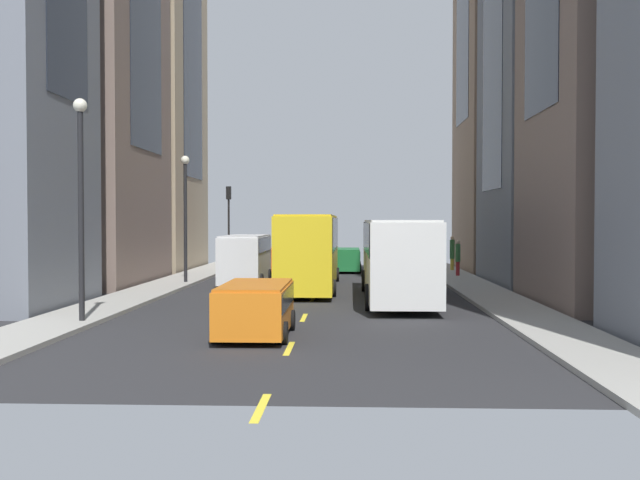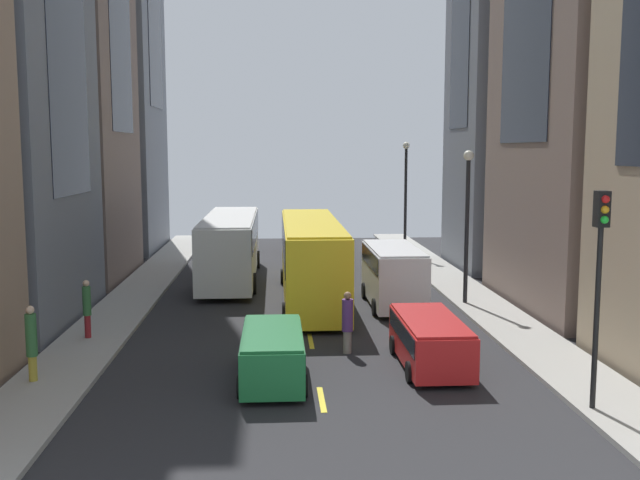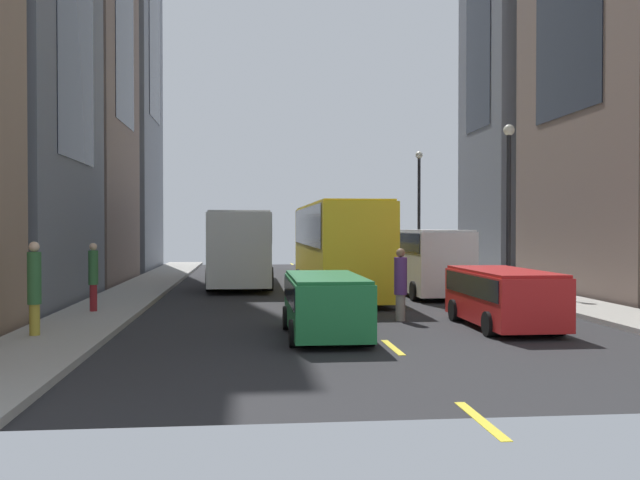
{
  "view_description": "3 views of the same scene",
  "coord_description": "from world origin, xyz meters",
  "px_view_note": "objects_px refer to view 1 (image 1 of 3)",
  "views": [
    {
      "loc": [
        -1.58,
        33.8,
        3.34
      ],
      "look_at": [
        -0.25,
        1.67,
        2.47
      ],
      "focal_mm": 40.88,
      "sensor_mm": 36.0,
      "label": 1
    },
    {
      "loc": [
        -1.21,
        -33.78,
        6.71
      ],
      "look_at": [
        0.78,
        -1.76,
        2.69
      ],
      "focal_mm": 40.55,
      "sensor_mm": 36.0,
      "label": 2
    },
    {
      "loc": [
        -3.2,
        -30.51,
        2.67
      ],
      "look_at": [
        -0.22,
        -1.22,
        2.15
      ],
      "focal_mm": 40.0,
      "sensor_mm": 36.0,
      "label": 3
    }
  ],
  "objects_px": {
    "car_green_0": "(346,258)",
    "delivery_van_white": "(245,256)",
    "city_bus_white": "(397,252)",
    "streetcar_yellow": "(310,245)",
    "traffic_light_near_corner": "(229,211)",
    "pedestrian_crossing_mid": "(306,257)",
    "car_orange_2": "(255,305)",
    "pedestrian_waiting_curb": "(458,256)",
    "car_red_1": "(269,259)",
    "pedestrian_crossing_near": "(452,252)"
  },
  "relations": [
    {
      "from": "car_green_0",
      "to": "traffic_light_near_corner",
      "type": "bearing_deg",
      "value": -20.67
    },
    {
      "from": "car_green_0",
      "to": "pedestrian_waiting_curb",
      "type": "xyz_separation_m",
      "value": [
        -6.49,
        4.81,
        0.37
      ]
    },
    {
      "from": "pedestrian_crossing_mid",
      "to": "city_bus_white",
      "type": "bearing_deg",
      "value": -80.52
    },
    {
      "from": "car_green_0",
      "to": "pedestrian_crossing_near",
      "type": "height_order",
      "value": "pedestrian_crossing_near"
    },
    {
      "from": "car_red_1",
      "to": "pedestrian_crossing_mid",
      "type": "bearing_deg",
      "value": 145.39
    },
    {
      "from": "car_red_1",
      "to": "traffic_light_near_corner",
      "type": "xyz_separation_m",
      "value": [
        3.31,
        -4.24,
        3.12
      ]
    },
    {
      "from": "traffic_light_near_corner",
      "to": "car_orange_2",
      "type": "bearing_deg",
      "value": 100.96
    },
    {
      "from": "delivery_van_white",
      "to": "traffic_light_near_corner",
      "type": "xyz_separation_m",
      "value": [
        3.03,
        -12.98,
        2.52
      ]
    },
    {
      "from": "city_bus_white",
      "to": "car_orange_2",
      "type": "distance_m",
      "value": 10.93
    },
    {
      "from": "traffic_light_near_corner",
      "to": "pedestrian_crossing_mid",
      "type": "bearing_deg",
      "value": 134.09
    },
    {
      "from": "streetcar_yellow",
      "to": "pedestrian_crossing_near",
      "type": "height_order",
      "value": "streetcar_yellow"
    },
    {
      "from": "car_orange_2",
      "to": "pedestrian_crossing_mid",
      "type": "xyz_separation_m",
      "value": [
        0.01,
        -23.66,
        0.19
      ]
    },
    {
      "from": "car_red_1",
      "to": "pedestrian_waiting_curb",
      "type": "distance_m",
      "value": 11.95
    },
    {
      "from": "pedestrian_crossing_near",
      "to": "pedestrian_crossing_mid",
      "type": "height_order",
      "value": "pedestrian_crossing_near"
    },
    {
      "from": "city_bus_white",
      "to": "pedestrian_waiting_curb",
      "type": "xyz_separation_m",
      "value": [
        -4.29,
        -11.84,
        -0.74
      ]
    },
    {
      "from": "car_orange_2",
      "to": "traffic_light_near_corner",
      "type": "distance_m",
      "value": 30.27
    },
    {
      "from": "car_green_0",
      "to": "pedestrian_waiting_curb",
      "type": "distance_m",
      "value": 8.09
    },
    {
      "from": "pedestrian_crossing_mid",
      "to": "car_green_0",
      "type": "bearing_deg",
      "value": 39.54
    },
    {
      "from": "car_orange_2",
      "to": "pedestrian_crossing_mid",
      "type": "relative_size",
      "value": 1.96
    },
    {
      "from": "car_red_1",
      "to": "city_bus_white",
      "type": "bearing_deg",
      "value": 114.54
    },
    {
      "from": "pedestrian_crossing_mid",
      "to": "delivery_van_white",
      "type": "bearing_deg",
      "value": -119.96
    },
    {
      "from": "streetcar_yellow",
      "to": "pedestrian_crossing_near",
      "type": "bearing_deg",
      "value": -126.81
    },
    {
      "from": "delivery_van_white",
      "to": "car_orange_2",
      "type": "distance_m",
      "value": 16.81
    },
    {
      "from": "car_red_1",
      "to": "car_orange_2",
      "type": "height_order",
      "value": "car_red_1"
    },
    {
      "from": "streetcar_yellow",
      "to": "delivery_van_white",
      "type": "height_order",
      "value": "streetcar_yellow"
    },
    {
      "from": "streetcar_yellow",
      "to": "car_red_1",
      "type": "relative_size",
      "value": 2.73
    },
    {
      "from": "streetcar_yellow",
      "to": "traffic_light_near_corner",
      "type": "bearing_deg",
      "value": -65.96
    },
    {
      "from": "car_orange_2",
      "to": "car_red_1",
      "type": "bearing_deg",
      "value": -84.56
    },
    {
      "from": "delivery_van_white",
      "to": "car_green_0",
      "type": "distance_m",
      "value": 11.17
    },
    {
      "from": "streetcar_yellow",
      "to": "traffic_light_near_corner",
      "type": "relative_size",
      "value": 2.32
    },
    {
      "from": "pedestrian_crossing_near",
      "to": "traffic_light_near_corner",
      "type": "bearing_deg",
      "value": 165.33
    },
    {
      "from": "streetcar_yellow",
      "to": "traffic_light_near_corner",
      "type": "distance_m",
      "value": 16.03
    },
    {
      "from": "car_green_0",
      "to": "traffic_light_near_corner",
      "type": "relative_size",
      "value": 0.79
    },
    {
      "from": "pedestrian_waiting_curb",
      "to": "pedestrian_crossing_near",
      "type": "bearing_deg",
      "value": -165.27
    },
    {
      "from": "car_orange_2",
      "to": "pedestrian_waiting_curb",
      "type": "relative_size",
      "value": 1.98
    },
    {
      "from": "city_bus_white",
      "to": "streetcar_yellow",
      "type": "bearing_deg",
      "value": -53.12
    },
    {
      "from": "delivery_van_white",
      "to": "traffic_light_near_corner",
      "type": "relative_size",
      "value": 1.01
    },
    {
      "from": "car_green_0",
      "to": "delivery_van_white",
      "type": "bearing_deg",
      "value": 62.48
    },
    {
      "from": "city_bus_white",
      "to": "pedestrian_crossing_mid",
      "type": "xyz_separation_m",
      "value": [
        4.67,
        -13.84,
        -0.91
      ]
    },
    {
      "from": "car_green_0",
      "to": "car_orange_2",
      "type": "xyz_separation_m",
      "value": [
        2.46,
        26.47,
        0.01
      ]
    },
    {
      "from": "pedestrian_crossing_near",
      "to": "traffic_light_near_corner",
      "type": "height_order",
      "value": "traffic_light_near_corner"
    },
    {
      "from": "pedestrian_waiting_curb",
      "to": "traffic_light_near_corner",
      "type": "relative_size",
      "value": 0.37
    },
    {
      "from": "pedestrian_crossing_mid",
      "to": "car_red_1",
      "type": "bearing_deg",
      "value": 136.21
    },
    {
      "from": "car_red_1",
      "to": "car_orange_2",
      "type": "xyz_separation_m",
      "value": [
        -2.41,
        25.32,
        -0.01
      ]
    },
    {
      "from": "city_bus_white",
      "to": "pedestrian_waiting_curb",
      "type": "height_order",
      "value": "city_bus_white"
    },
    {
      "from": "delivery_van_white",
      "to": "traffic_light_near_corner",
      "type": "height_order",
      "value": "traffic_light_near_corner"
    },
    {
      "from": "car_green_0",
      "to": "car_red_1",
      "type": "relative_size",
      "value": 0.93
    },
    {
      "from": "car_red_1",
      "to": "pedestrian_crossing_mid",
      "type": "distance_m",
      "value": 2.93
    },
    {
      "from": "city_bus_white",
      "to": "pedestrian_crossing_near",
      "type": "relative_size",
      "value": 5.49
    },
    {
      "from": "car_red_1",
      "to": "streetcar_yellow",
      "type": "bearing_deg",
      "value": 107.12
    }
  ]
}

